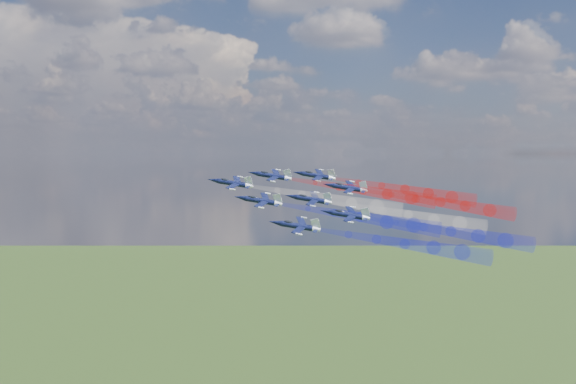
{
  "coord_description": "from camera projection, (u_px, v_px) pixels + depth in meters",
  "views": [
    {
      "loc": [
        7.73,
        -150.87,
        140.73
      ],
      "look_at": [
        23.71,
        24.39,
        130.41
      ],
      "focal_mm": 40.72,
      "sensor_mm": 36.0,
      "label": 1
    }
  ],
  "objects": [
    {
      "name": "trail_rear_right",
      "position": [
        440.0,
        202.0,
        181.47
      ],
      "size": [
        41.08,
        12.89,
        11.63
      ],
      "primitive_type": null,
      "rotation": [
        0.16,
        -0.31,
        1.34
      ],
      "color": "red"
    },
    {
      "name": "jet_center_third",
      "position": [
        311.0,
        199.0,
        175.09
      ],
      "size": [
        15.28,
        13.19,
        8.4
      ],
      "primitive_type": null,
      "rotation": [
        0.16,
        -0.31,
        1.34
      ],
      "color": "black"
    },
    {
      "name": "trail_outer_right",
      "position": [
        405.0,
        190.0,
        189.88
      ],
      "size": [
        41.08,
        12.89,
        11.63
      ],
      "primitive_type": null,
      "rotation": [
        0.16,
        -0.31,
        1.34
      ],
      "color": "red"
    },
    {
      "name": "jet_rear_left",
      "position": [
        347.0,
        215.0,
        165.99
      ],
      "size": [
        15.28,
        13.19,
        8.4
      ],
      "primitive_type": null,
      "rotation": [
        0.16,
        -0.31,
        1.34
      ],
      "color": "black"
    },
    {
      "name": "trail_center_third",
      "position": [
        408.0,
        215.0,
        172.9
      ],
      "size": [
        41.08,
        12.89,
        11.63
      ],
      "primitive_type": null,
      "rotation": [
        0.16,
        -0.31,
        1.34
      ],
      "color": "white"
    },
    {
      "name": "trail_lead",
      "position": [
        327.0,
        198.0,
        176.69
      ],
      "size": [
        41.08,
        12.89,
        11.63
      ],
      "primitive_type": null,
      "rotation": [
        0.16,
        -0.31,
        1.34
      ],
      "color": "white"
    },
    {
      "name": "trail_inner_right",
      "position": [
        363.0,
        190.0,
        183.96
      ],
      "size": [
        41.08,
        12.89,
        11.63
      ],
      "primitive_type": null,
      "rotation": [
        0.16,
        -0.31,
        1.34
      ],
      "color": "red"
    },
    {
      "name": "trail_rear_left",
      "position": [
        451.0,
        232.0,
        163.8
      ],
      "size": [
        41.08,
        12.89,
        11.63
      ],
      "primitive_type": null,
      "rotation": [
        0.16,
        -0.31,
        1.34
      ],
      "color": "#1921D9"
    },
    {
      "name": "jet_rear_right",
      "position": [
        347.0,
        188.0,
        183.67
      ],
      "size": [
        15.28,
        13.19,
        8.4
      ],
      "primitive_type": null,
      "rotation": [
        0.16,
        -0.31,
        1.34
      ],
      "color": "black"
    },
    {
      "name": "jet_inner_right",
      "position": [
        272.0,
        176.0,
        186.16
      ],
      "size": [
        15.28,
        13.19,
        8.4
      ],
      "primitive_type": null,
      "rotation": [
        0.16,
        -0.31,
        1.34
      ],
      "color": "black"
    },
    {
      "name": "jet_outer_right",
      "position": [
        316.0,
        176.0,
        192.07
      ],
      "size": [
        15.28,
        13.19,
        8.4
      ],
      "primitive_type": null,
      "rotation": [
        0.16,
        -0.31,
        1.34
      ],
      "color": "black"
    },
    {
      "name": "jet_outer_left",
      "position": [
        297.0,
        226.0,
        158.11
      ],
      "size": [
        15.28,
        13.19,
        8.4
      ],
      "primitive_type": null,
      "rotation": [
        0.16,
        -0.31,
        1.34
      ],
      "color": "black"
    },
    {
      "name": "trail_outer_left",
      "position": [
        405.0,
        244.0,
        155.92
      ],
      "size": [
        41.08,
        12.89,
        11.63
      ],
      "primitive_type": null,
      "rotation": [
        0.16,
        -0.31,
        1.34
      ],
      "color": "#1921D9"
    },
    {
      "name": "jet_inner_left",
      "position": [
        260.0,
        201.0,
        169.58
      ],
      "size": [
        15.28,
        13.19,
        8.4
      ],
      "primitive_type": null,
      "rotation": [
        0.16,
        -0.31,
        1.34
      ],
      "color": "black"
    },
    {
      "name": "jet_lead",
      "position": [
        232.0,
        183.0,
        178.88
      ],
      "size": [
        15.28,
        13.19,
        8.4
      ],
      "primitive_type": null,
      "rotation": [
        0.16,
        -0.31,
        1.34
      ],
      "color": "black"
    },
    {
      "name": "trail_inner_left",
      "position": [
        360.0,
        217.0,
        167.38
      ],
      "size": [
        41.08,
        12.89,
        11.63
      ],
      "primitive_type": null,
      "rotation": [
        0.16,
        -0.31,
        1.34
      ],
      "color": "#1921D9"
    }
  ]
}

